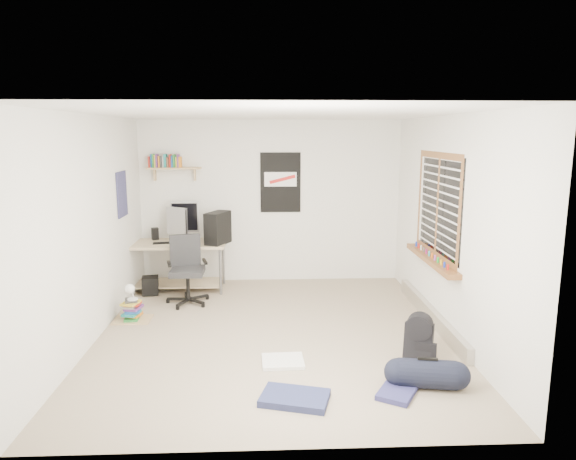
{
  "coord_description": "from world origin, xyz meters",
  "views": [
    {
      "loc": [
        -0.07,
        -5.66,
        2.29
      ],
      "look_at": [
        0.18,
        0.18,
        1.19
      ],
      "focal_mm": 32.0,
      "sensor_mm": 36.0,
      "label": 1
    }
  ],
  "objects_px": {
    "backpack": "(419,341)",
    "book_stack": "(132,309)",
    "desk": "(174,266)",
    "duffel_bag": "(427,373)",
    "office_chair": "(187,268)"
  },
  "relations": [
    {
      "from": "backpack",
      "to": "book_stack",
      "type": "height_order",
      "value": "backpack"
    },
    {
      "from": "desk",
      "to": "backpack",
      "type": "bearing_deg",
      "value": -59.56
    },
    {
      "from": "duffel_bag",
      "to": "book_stack",
      "type": "height_order",
      "value": "duffel_bag"
    },
    {
      "from": "office_chair",
      "to": "book_stack",
      "type": "height_order",
      "value": "office_chair"
    },
    {
      "from": "duffel_bag",
      "to": "backpack",
      "type": "bearing_deg",
      "value": 90.89
    },
    {
      "from": "office_chair",
      "to": "duffel_bag",
      "type": "distance_m",
      "value": 3.57
    },
    {
      "from": "desk",
      "to": "backpack",
      "type": "xyz_separation_m",
      "value": [
        2.93,
        -2.55,
        -0.16
      ]
    },
    {
      "from": "desk",
      "to": "office_chair",
      "type": "distance_m",
      "value": 0.72
    },
    {
      "from": "desk",
      "to": "book_stack",
      "type": "distance_m",
      "value": 1.33
    },
    {
      "from": "desk",
      "to": "office_chair",
      "type": "bearing_deg",
      "value": -83.3
    },
    {
      "from": "duffel_bag",
      "to": "office_chair",
      "type": "bearing_deg",
      "value": 145.41
    },
    {
      "from": "backpack",
      "to": "duffel_bag",
      "type": "height_order",
      "value": "duffel_bag"
    },
    {
      "from": "desk",
      "to": "duffel_bag",
      "type": "bearing_deg",
      "value": -66.42
    },
    {
      "from": "office_chair",
      "to": "desk",
      "type": "bearing_deg",
      "value": 100.62
    },
    {
      "from": "book_stack",
      "to": "desk",
      "type": "bearing_deg",
      "value": 76.72
    }
  ]
}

